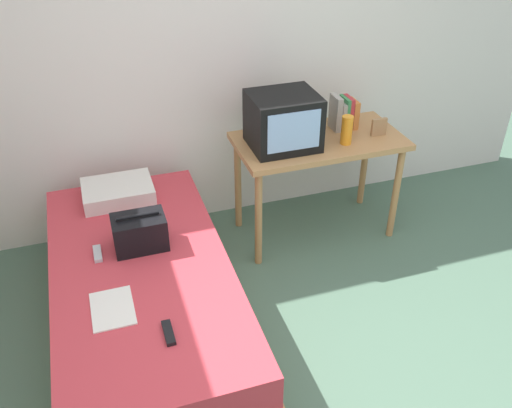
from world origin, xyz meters
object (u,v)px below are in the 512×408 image
(handbag, at_px, (140,232))
(desk, at_px, (319,151))
(pillow, at_px, (118,191))
(remote_silver, at_px, (98,254))
(picture_frame, at_px, (379,127))
(magazine, at_px, (113,308))
(tv, at_px, (283,121))
(bed, at_px, (145,301))
(book_row, at_px, (344,113))
(remote_dark, at_px, (169,333))
(water_bottle, at_px, (347,130))

(handbag, bearing_deg, desk, 20.44)
(pillow, bearing_deg, remote_silver, -107.79)
(picture_frame, height_order, magazine, picture_frame)
(pillow, bearing_deg, tv, -4.85)
(bed, relative_size, book_row, 8.09)
(picture_frame, distance_m, remote_dark, 2.08)
(desk, xyz_separation_m, remote_dark, (-1.30, -1.23, -0.14))
(book_row, distance_m, remote_silver, 1.93)
(remote_dark, bearing_deg, pillow, 93.72)
(tv, xyz_separation_m, pillow, (-1.11, 0.09, -0.38))
(tv, relative_size, magazine, 1.52)
(water_bottle, relative_size, handbag, 0.66)
(remote_dark, bearing_deg, handbag, 91.57)
(water_bottle, distance_m, book_row, 0.25)
(remote_dark, xyz_separation_m, remote_silver, (-0.27, 0.73, 0.00))
(tv, bearing_deg, picture_frame, -5.23)
(bed, distance_m, tv, 1.44)
(picture_frame, height_order, handbag, picture_frame)
(bed, bearing_deg, desk, 26.24)
(handbag, bearing_deg, pillow, 96.49)
(picture_frame, distance_m, remote_silver, 2.05)
(bed, distance_m, water_bottle, 1.71)
(picture_frame, xyz_separation_m, magazine, (-1.95, -0.89, -0.31))
(handbag, bearing_deg, book_row, 21.19)
(book_row, relative_size, picture_frame, 1.98)
(pillow, distance_m, handbag, 0.57)
(water_bottle, xyz_separation_m, magazine, (-1.68, -0.84, -0.35))
(pillow, relative_size, magazine, 1.55)
(pillow, height_order, magazine, pillow)
(picture_frame, bearing_deg, water_bottle, -171.16)
(desk, bearing_deg, tv, -176.08)
(book_row, xyz_separation_m, picture_frame, (0.18, -0.19, -0.05))
(desk, distance_m, remote_dark, 1.79)
(pillow, height_order, remote_silver, pillow)
(tv, height_order, book_row, tv)
(remote_silver, bearing_deg, picture_frame, 11.92)
(picture_frame, relative_size, remote_dark, 0.80)
(handbag, distance_m, remote_silver, 0.26)
(picture_frame, height_order, pillow, picture_frame)
(picture_frame, xyz_separation_m, remote_dark, (-1.71, -1.14, -0.31))
(water_bottle, distance_m, remote_dark, 1.85)
(book_row, bearing_deg, handbag, -158.81)
(book_row, height_order, magazine, book_row)
(picture_frame, xyz_separation_m, handbag, (-1.73, -0.41, -0.22))
(bed, relative_size, magazine, 6.90)
(pillow, bearing_deg, picture_frame, -4.99)
(bed, relative_size, pillow, 4.45)
(water_bottle, bearing_deg, book_row, 69.32)
(water_bottle, height_order, remote_silver, water_bottle)
(bed, distance_m, picture_frame, 1.95)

